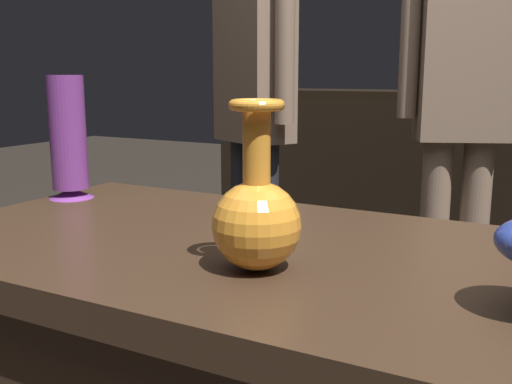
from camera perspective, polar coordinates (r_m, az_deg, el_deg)
name	(u,v)px	position (r m, az deg, el deg)	size (l,w,h in m)	color
back_display_shelf	(467,193)	(3.12, 19.52, -0.10)	(2.60, 0.40, 0.99)	black
vase_centerpiece	(257,215)	(0.84, 0.06, -2.23)	(0.13, 0.13, 0.24)	orange
vase_right_accent	(68,140)	(1.39, -17.53, 4.78)	(0.10, 0.10, 0.27)	#7A388E
shelf_vase_far_left	(275,58)	(3.34, 1.83, 12.72)	(0.11, 0.11, 0.35)	#7A388E
shelf_vase_center	(475,72)	(3.07, 20.26, 10.75)	(0.14, 0.14, 0.13)	silver
visitor_center_back	(462,96)	(2.34, 19.16, 8.70)	(0.44, 0.29, 1.68)	#846B56
visitor_near_left	(254,100)	(2.32, -0.18, 8.81)	(0.42, 0.31, 1.65)	#232328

